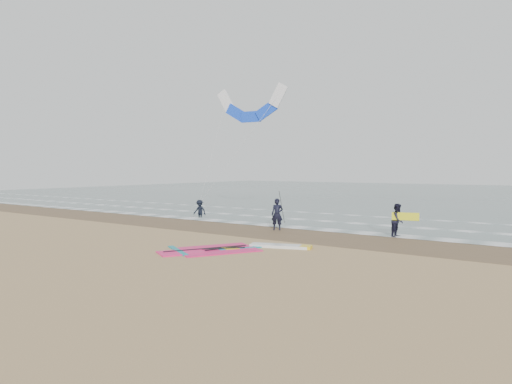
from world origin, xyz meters
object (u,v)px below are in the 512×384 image
Objects in this scene: person_standing at (277,214)px; surf_kite at (251,108)px; person_wading at (200,206)px; windsurf_rig at (234,249)px; person_walking at (398,220)px.

surf_kite is (-5.77, 5.64, 6.95)m from person_standing.
person_wading is 7.99m from surf_kite.
windsurf_rig is 8.83m from person_walking.
surf_kite is (-7.48, 11.86, 7.80)m from windsurf_rig.
windsurf_rig is at bearing 157.23° from person_walking.
person_walking is at bearing -19.89° from surf_kite.
surf_kite reaches higher than person_standing.
surf_kite reaches higher than windsurf_rig.
person_walking is (6.35, 1.26, -0.04)m from person_standing.
person_standing is 0.21× the size of surf_kite.
person_standing is 10.65m from surf_kite.
windsurf_rig is 0.66× the size of surf_kite.
windsurf_rig is 13.50m from person_wading.
person_wading is (-8.26, 2.85, -0.11)m from person_standing.
person_wading is at bearing 137.74° from windsurf_rig.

